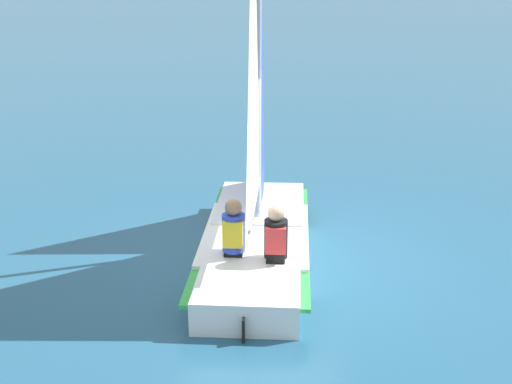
{
  "coord_description": "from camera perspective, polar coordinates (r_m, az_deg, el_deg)",
  "views": [
    {
      "loc": [
        1.49,
        -8.24,
        3.95
      ],
      "look_at": [
        0.0,
        0.0,
        1.01
      ],
      "focal_mm": 45.0,
      "sensor_mm": 36.0,
      "label": 1
    }
  ],
  "objects": [
    {
      "name": "sailor_crew",
      "position": [
        8.18,
        1.77,
        -4.69
      ],
      "size": [
        0.33,
        0.37,
        1.16
      ],
      "rotation": [
        0.0,
        0.0,
        1.68
      ],
      "color": "black",
      "rests_on": "ground_plane"
    },
    {
      "name": "sailboat_main",
      "position": [
        8.94,
        -0.01,
        -1.46
      ],
      "size": [
        1.94,
        4.36,
        5.53
      ],
      "rotation": [
        0.0,
        0.0,
        1.68
      ],
      "color": "white",
      "rests_on": "ground_plane"
    },
    {
      "name": "ground_plane",
      "position": [
        9.26,
        0.0,
        -5.92
      ],
      "size": [
        260.0,
        260.0,
        0.0
      ],
      "primitive_type": "plane",
      "color": "#235675"
    },
    {
      "name": "sailor_helm",
      "position": [
        8.36,
        -2.0,
        -4.16
      ],
      "size": [
        0.33,
        0.37,
        1.16
      ],
      "rotation": [
        0.0,
        0.0,
        1.68
      ],
      "color": "black",
      "rests_on": "ground_plane"
    }
  ]
}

